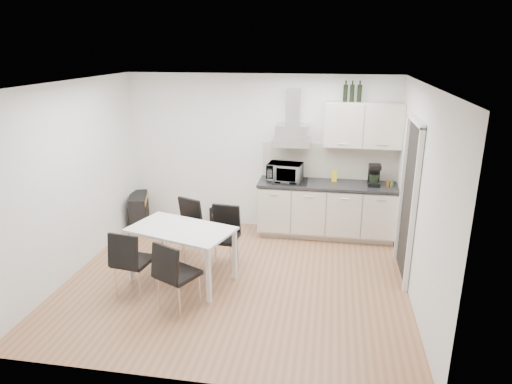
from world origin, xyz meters
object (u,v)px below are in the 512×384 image
chair_far_right (223,238)px  guitar_amp (139,210)px  chair_near_left (134,262)px  chair_near_right (179,275)px  kitchenette (329,188)px  floor_speaker (217,216)px  chair_far_left (182,230)px  dining_table (181,234)px

chair_far_right → guitar_amp: size_ratio=1.24×
chair_near_left → chair_near_right: 0.71m
kitchenette → floor_speaker: bearing=175.1°
chair_far_left → chair_near_left: same height
kitchenette → chair_far_right: (-1.45, -1.40, -0.39)m
kitchenette → guitar_amp: bearing=-178.5°
chair_near_right → floor_speaker: (-0.23, 2.69, -0.28)m
chair_far_right → chair_near_left: bearing=48.4°
guitar_amp → chair_far_left: bearing=-62.1°
dining_table → chair_near_right: chair_near_right is taller
chair_near_right → floor_speaker: size_ratio=2.83×
kitchenette → chair_near_left: bearing=-136.1°
chair_near_right → guitar_amp: 2.90m
chair_near_left → dining_table: bearing=49.1°
chair_near_right → guitar_amp: chair_near_right is taller
kitchenette → chair_far_left: (-2.10, -1.21, -0.39)m
guitar_amp → floor_speaker: size_ratio=2.29×
dining_table → chair_far_left: bearing=124.8°
chair_near_left → chair_near_right: size_ratio=1.00×
chair_far_left → guitar_amp: size_ratio=1.24×
kitchenette → dining_table: kitchenette is taller
chair_near_left → kitchenette: bearing=51.9°
guitar_amp → kitchenette: bearing=-16.8°
chair_near_left → chair_far_right: bearing=51.6°
kitchenette → chair_far_right: size_ratio=2.86×
guitar_amp → chair_far_right: bearing=-54.1°
chair_far_left → floor_speaker: bearing=-73.6°
guitar_amp → chair_near_left: bearing=-86.3°
guitar_amp → floor_speaker: 1.36m
chair_far_right → chair_near_left: 1.29m
dining_table → chair_far_right: (0.44, 0.46, -0.22)m
kitchenette → chair_near_left: 3.33m
chair_near_left → floor_speaker: 2.51m
dining_table → chair_far_right: 0.67m
dining_table → floor_speaker: dining_table is taller
guitar_amp → dining_table: bearing=-70.3°
chair_far_right → floor_speaker: size_ratio=2.83×
floor_speaker → kitchenette: bearing=12.8°
chair_near_left → chair_near_right: same height
kitchenette → chair_near_right: bearing=-124.1°
chair_far_left → chair_near_left: (-0.28, -1.08, 0.00)m
chair_far_right → floor_speaker: 1.66m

